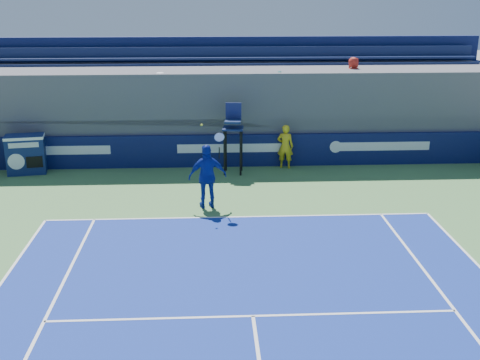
{
  "coord_description": "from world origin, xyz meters",
  "views": [
    {
      "loc": [
        -0.8,
        -4.17,
        6.24
      ],
      "look_at": [
        0.0,
        11.5,
        1.25
      ],
      "focal_mm": 45.0,
      "sensor_mm": 36.0,
      "label": 1
    }
  ],
  "objects_px": {
    "ball_person": "(285,146)",
    "tennis_player": "(208,176)",
    "umpire_chair": "(233,131)",
    "match_clock": "(26,153)"
  },
  "relations": [
    {
      "from": "umpire_chair",
      "to": "tennis_player",
      "type": "xyz_separation_m",
      "value": [
        -0.9,
        -3.52,
        -0.55
      ]
    },
    {
      "from": "ball_person",
      "to": "match_clock",
      "type": "height_order",
      "value": "ball_person"
    },
    {
      "from": "match_clock",
      "to": "umpire_chair",
      "type": "bearing_deg",
      "value": -2.35
    },
    {
      "from": "umpire_chair",
      "to": "ball_person",
      "type": "bearing_deg",
      "value": 15.17
    },
    {
      "from": "umpire_chair",
      "to": "tennis_player",
      "type": "bearing_deg",
      "value": -104.29
    },
    {
      "from": "tennis_player",
      "to": "umpire_chair",
      "type": "bearing_deg",
      "value": 75.71
    },
    {
      "from": "match_clock",
      "to": "umpire_chair",
      "type": "xyz_separation_m",
      "value": [
        7.28,
        -0.3,
        0.79
      ]
    },
    {
      "from": "ball_person",
      "to": "tennis_player",
      "type": "relative_size",
      "value": 0.62
    },
    {
      "from": "umpire_chair",
      "to": "tennis_player",
      "type": "height_order",
      "value": "tennis_player"
    },
    {
      "from": "ball_person",
      "to": "match_clock",
      "type": "bearing_deg",
      "value": 15.08
    }
  ]
}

